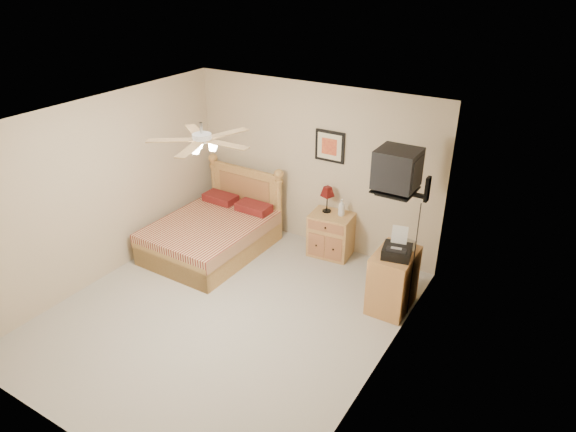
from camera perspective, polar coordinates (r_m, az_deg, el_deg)
name	(u,v)px	position (r m, az deg, el deg)	size (l,w,h in m)	color
floor	(226,313)	(6.69, -6.88, -10.66)	(4.50, 4.50, 0.00)	#A39E94
ceiling	(213,122)	(5.55, -8.29, 10.34)	(4.00, 4.50, 0.04)	white
wall_back	(313,166)	(7.73, 2.85, 5.53)	(4.00, 0.04, 2.50)	#BCAA8B
wall_front	(52,335)	(4.78, -24.74, -11.89)	(4.00, 0.04, 2.50)	#BCAA8B
wall_left	(103,190)	(7.34, -19.90, 2.71)	(0.04, 4.50, 2.50)	#BCAA8B
wall_right	(382,276)	(5.15, 10.37, -6.55)	(0.04, 4.50, 2.50)	#BCAA8B
bed	(209,217)	(7.73, -8.76, -0.08)	(1.40, 1.83, 1.19)	#A16A35
nightstand	(331,234)	(7.73, 4.81, -2.05)	(0.62, 0.46, 0.67)	#A26B38
table_lamp	(327,199)	(7.57, 4.37, 1.88)	(0.22, 0.22, 0.40)	#530E0D
lotion_bottle	(342,208)	(7.50, 5.97, 0.94)	(0.10, 0.10, 0.26)	silver
framed_picture	(330,146)	(7.47, 4.67, 7.73)	(0.46, 0.04, 0.46)	black
dresser	(393,280)	(6.66, 11.59, -7.01)	(0.47, 0.68, 0.80)	#B98246
fax_machine	(398,244)	(6.30, 12.10, -3.02)	(0.34, 0.36, 0.36)	black
magazine_lower	(398,243)	(6.64, 12.14, -3.00)	(0.22, 0.29, 0.03)	#B2A98F
magazine_upper	(398,241)	(6.64, 12.11, -2.76)	(0.19, 0.26, 0.02)	gray
wall_tv	(409,174)	(6.11, 13.34, 4.56)	(0.56, 0.46, 0.58)	black
ceiling_fan	(202,139)	(5.44, -9.53, 8.39)	(1.14, 1.14, 0.28)	white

